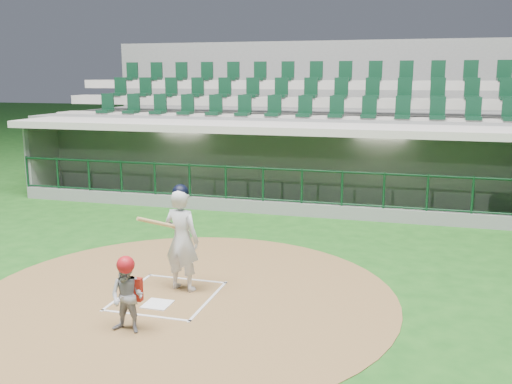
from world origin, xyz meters
TOP-DOWN VIEW (x-y plane):
  - ground at (0.00, 0.00)m, footprint 120.00×120.00m
  - dirt_circle at (0.30, -0.20)m, footprint 7.20×7.20m
  - home_plate at (0.00, -0.70)m, footprint 0.43×0.43m
  - batter_box_chalk at (0.00, -0.30)m, footprint 1.55×1.80m
  - dugout_structure at (0.10, 7.80)m, footprint 16.40×3.70m
  - seating_deck at (0.00, 10.91)m, footprint 17.00×6.72m
  - batter at (0.13, 0.06)m, footprint 0.90×0.91m
  - catcher at (0.03, -1.72)m, footprint 0.54×0.42m

SIDE VIEW (x-z plane):
  - ground at x=0.00m, z-range 0.00..0.00m
  - dirt_circle at x=0.30m, z-range 0.00..0.01m
  - batter_box_chalk at x=0.00m, z-range 0.01..0.02m
  - home_plate at x=0.00m, z-range 0.01..0.03m
  - catcher at x=0.03m, z-range 0.01..1.17m
  - batter at x=0.13m, z-range 0.01..1.89m
  - dugout_structure at x=0.10m, z-range -0.53..2.47m
  - seating_deck at x=0.00m, z-range -1.15..4.00m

